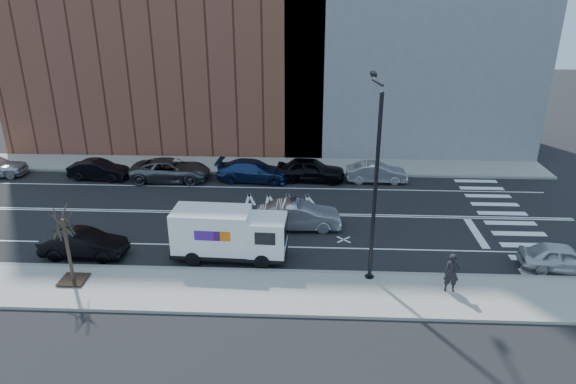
# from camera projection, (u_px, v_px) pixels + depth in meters

# --- Properties ---
(ground) EXTENTS (120.00, 120.00, 0.00)m
(ground) POSITION_uv_depth(u_px,v_px,m) (244.00, 213.00, 31.74)
(ground) COLOR black
(ground) RESTS_ON ground
(sidewalk_near) EXTENTS (44.00, 3.60, 0.15)m
(sidewalk_near) POSITION_uv_depth(u_px,v_px,m) (219.00, 291.00, 23.57)
(sidewalk_near) COLOR gray
(sidewalk_near) RESTS_ON ground
(sidewalk_far) EXTENTS (44.00, 3.60, 0.15)m
(sidewalk_far) POSITION_uv_depth(u_px,v_px,m) (258.00, 165.00, 39.86)
(sidewalk_far) COLOR gray
(sidewalk_far) RESTS_ON ground
(curb_near) EXTENTS (44.00, 0.25, 0.17)m
(curb_near) POSITION_uv_depth(u_px,v_px,m) (226.00, 270.00, 25.23)
(curb_near) COLOR gray
(curb_near) RESTS_ON ground
(curb_far) EXTENTS (44.00, 0.25, 0.17)m
(curb_far) POSITION_uv_depth(u_px,v_px,m) (255.00, 173.00, 38.19)
(curb_far) COLOR gray
(curb_far) RESTS_ON ground
(crosswalk) EXTENTS (3.00, 14.00, 0.01)m
(crosswalk) POSITION_uv_depth(u_px,v_px,m) (506.00, 218.00, 31.06)
(crosswalk) COLOR white
(crosswalk) RESTS_ON ground
(road_markings) EXTENTS (40.00, 8.60, 0.01)m
(road_markings) POSITION_uv_depth(u_px,v_px,m) (244.00, 213.00, 31.74)
(road_markings) COLOR white
(road_markings) RESTS_ON ground
(bldg_brick) EXTENTS (26.00, 10.00, 22.00)m
(bldg_brick) POSITION_uv_depth(u_px,v_px,m) (167.00, 12.00, 42.39)
(bldg_brick) COLOR brown
(bldg_brick) RESTS_ON ground
(streetlight) EXTENTS (0.44, 4.02, 9.34)m
(streetlight) POSITION_uv_depth(u_px,v_px,m) (375.00, 177.00, 23.14)
(streetlight) COLOR black
(streetlight) RESTS_ON ground
(street_tree) EXTENTS (1.20, 1.20, 3.75)m
(street_tree) POSITION_uv_depth(u_px,v_px,m) (69.00, 257.00, 23.72)
(street_tree) COLOR black
(street_tree) RESTS_ON ground
(fedex_van) EXTENTS (5.92, 2.27, 2.67)m
(fedex_van) POSITION_uv_depth(u_px,v_px,m) (228.00, 234.00, 26.03)
(fedex_van) COLOR black
(fedex_van) RESTS_ON ground
(far_parked_b) EXTENTS (4.36, 1.81, 1.40)m
(far_parked_b) POSITION_uv_depth(u_px,v_px,m) (99.00, 170.00, 37.04)
(far_parked_b) COLOR black
(far_parked_b) RESTS_ON ground
(far_parked_c) EXTENTS (5.70, 2.76, 1.56)m
(far_parked_c) POSITION_uv_depth(u_px,v_px,m) (171.00, 170.00, 36.80)
(far_parked_c) COLOR #52565B
(far_parked_c) RESTS_ON ground
(far_parked_d) EXTENTS (5.35, 2.49, 1.51)m
(far_parked_d) POSITION_uv_depth(u_px,v_px,m) (253.00, 171.00, 36.72)
(far_parked_d) COLOR navy
(far_parked_d) RESTS_ON ground
(far_parked_e) EXTENTS (4.97, 2.26, 1.66)m
(far_parked_e) POSITION_uv_depth(u_px,v_px,m) (311.00, 170.00, 36.70)
(far_parked_e) COLOR black
(far_parked_e) RESTS_ON ground
(far_parked_f) EXTENTS (4.28, 1.52, 1.41)m
(far_parked_f) POSITION_uv_depth(u_px,v_px,m) (376.00, 173.00, 36.51)
(far_parked_f) COLOR #B4B4B9
(far_parked_f) RESTS_ON ground
(driving_sedan) EXTENTS (4.91, 1.92, 1.59)m
(driving_sedan) POSITION_uv_depth(u_px,v_px,m) (299.00, 215.00, 29.51)
(driving_sedan) COLOR #9F9FA3
(driving_sedan) RESTS_ON ground
(near_parked_rear_a) EXTENTS (4.38, 1.63, 1.43)m
(near_parked_rear_a) POSITION_uv_depth(u_px,v_px,m) (84.00, 244.00, 26.45)
(near_parked_rear_a) COLOR black
(near_parked_rear_a) RESTS_ON ground
(near_parked_front) EXTENTS (4.20, 2.05, 1.38)m
(near_parked_front) POSITION_uv_depth(u_px,v_px,m) (563.00, 258.00, 25.15)
(near_parked_front) COLOR silver
(near_parked_front) RESTS_ON ground
(pedestrian) EXTENTS (0.72, 0.52, 1.85)m
(pedestrian) POSITION_uv_depth(u_px,v_px,m) (452.00, 273.00, 23.08)
(pedestrian) COLOR black
(pedestrian) RESTS_ON sidewalk_near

